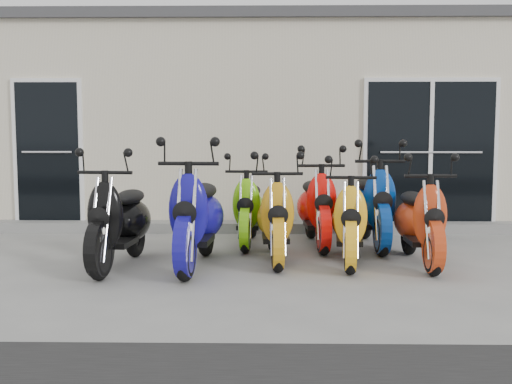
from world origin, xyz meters
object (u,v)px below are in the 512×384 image
scooter_front_black (119,207)px  scooter_front_orange_b (350,209)px  scooter_back_red (317,195)px  scooter_back_green (249,198)px  scooter_front_orange_a (275,206)px  scooter_front_blue (197,202)px  scooter_front_red (421,208)px  scooter_back_blue (373,193)px

scooter_front_black → scooter_front_orange_b: scooter_front_black is taller
scooter_back_red → scooter_back_green: bearing=172.2°
scooter_back_green → scooter_front_orange_b: bearing=-40.9°
scooter_front_orange_b → scooter_back_red: scooter_back_red is taller
scooter_front_orange_a → scooter_front_black: bearing=-169.7°
scooter_back_green → scooter_back_red: bearing=-1.5°
scooter_back_green → scooter_front_blue: bearing=-108.8°
scooter_front_blue → scooter_front_orange_a: bearing=25.2°
scooter_front_black → scooter_back_green: 2.00m
scooter_front_orange_b → scooter_front_red: size_ratio=0.98×
scooter_front_black → scooter_front_orange_b: 2.63m
scooter_front_blue → scooter_back_green: size_ratio=1.18×
scooter_front_orange_a → scooter_front_orange_b: (0.85, -0.12, -0.02)m
scooter_front_orange_b → scooter_front_red: scooter_front_red is taller
scooter_back_red → scooter_back_blue: 0.73m
scooter_front_orange_a → scooter_front_red: bearing=-7.4°
scooter_front_black → scooter_front_orange_b: bearing=11.5°
scooter_front_orange_a → scooter_back_blue: (1.29, 0.91, 0.06)m
scooter_front_orange_a → scooter_back_red: scooter_back_red is taller
scooter_front_orange_a → scooter_front_red: scooter_front_orange_a is taller
scooter_front_black → scooter_front_orange_a: scooter_front_black is taller
scooter_front_red → scooter_back_red: scooter_back_red is taller
scooter_front_orange_b → scooter_back_blue: (0.43, 1.03, 0.08)m
scooter_back_green → scooter_back_red: (0.90, -0.07, 0.05)m
scooter_front_red → scooter_back_red: bearing=134.3°
scooter_back_red → scooter_front_red: bearing=-48.8°
scooter_front_black → scooter_front_red: size_ratio=1.05×
scooter_front_red → scooter_front_black: bearing=-176.6°
scooter_front_black → scooter_front_red: scooter_front_black is taller
scooter_front_orange_b → scooter_back_green: size_ratio=1.02×
scooter_front_blue → scooter_back_red: (1.45, 1.31, -0.06)m
scooter_front_black → scooter_back_red: size_ratio=1.01×
scooter_front_red → scooter_back_blue: 1.13m
scooter_front_orange_a → scooter_front_red: size_ratio=1.01×
scooter_front_red → scooter_front_orange_b: bearing=176.8°
scooter_front_blue → scooter_front_orange_a: 0.96m
scooter_back_blue → scooter_front_orange_a: bearing=-145.8°
scooter_front_orange_a → scooter_back_blue: bearing=33.3°
scooter_front_black → scooter_back_green: bearing=50.7°
scooter_front_red → scooter_back_red: 1.57m
scooter_back_green → scooter_back_red: size_ratio=0.92×
scooter_back_red → scooter_front_blue: bearing=-141.2°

